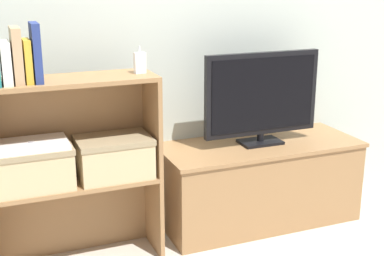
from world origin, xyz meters
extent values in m
plane|color=#BCB2A3|center=(0.00, 0.00, 0.00)|extent=(16.00, 16.00, 0.00)
cube|color=olive|center=(0.42, 0.21, 0.21)|extent=(1.05, 0.42, 0.43)
cube|color=olive|center=(0.42, 0.21, 0.44)|extent=(1.07, 0.44, 0.02)
cube|color=black|center=(0.42, 0.21, 0.45)|extent=(0.22, 0.14, 0.02)
cylinder|color=black|center=(0.42, 0.21, 0.48)|extent=(0.04, 0.04, 0.04)
cube|color=black|center=(0.42, 0.21, 0.72)|extent=(0.64, 0.04, 0.43)
cube|color=black|center=(0.42, 0.19, 0.72)|extent=(0.59, 0.00, 0.38)
cube|color=olive|center=(-0.20, 0.13, 0.21)|extent=(0.02, 0.27, 0.41)
cube|color=olive|center=(-0.57, 0.26, 0.21)|extent=(0.72, 0.02, 0.41)
cube|color=olive|center=(-0.57, 0.13, 0.40)|extent=(0.72, 0.27, 0.02)
cube|color=olive|center=(-0.20, 0.13, 0.65)|extent=(0.02, 0.27, 0.47)
cube|color=olive|center=(-0.57, 0.26, 0.65)|extent=(0.72, 0.02, 0.47)
cube|color=olive|center=(-0.57, 0.13, 0.87)|extent=(0.72, 0.27, 0.02)
cube|color=silver|center=(-0.82, 0.10, 0.97)|extent=(0.04, 0.14, 0.17)
cube|color=tan|center=(-0.78, 0.10, 1.00)|extent=(0.04, 0.15, 0.23)
cube|color=gold|center=(-0.74, 0.10, 0.97)|extent=(0.03, 0.12, 0.18)
cube|color=navy|center=(-0.70, 0.10, 1.01)|extent=(0.03, 0.14, 0.24)
cube|color=white|center=(-0.25, 0.13, 0.93)|extent=(0.05, 0.03, 0.09)
cylinder|color=silver|center=(-0.25, 0.13, 0.99)|extent=(0.01, 0.01, 0.03)
cube|color=tan|center=(-0.75, 0.12, 0.51)|extent=(0.33, 0.23, 0.19)
cube|color=#917E5B|center=(-0.75, 0.12, 0.59)|extent=(0.34, 0.23, 0.02)
cube|color=tan|center=(-0.39, 0.12, 0.51)|extent=(0.33, 0.23, 0.19)
cube|color=#917E5B|center=(-0.39, 0.12, 0.59)|extent=(0.34, 0.23, 0.02)
cube|color=white|center=(-0.75, 0.12, 0.61)|extent=(0.31, 0.22, 0.02)
cylinder|color=#99999E|center=(-0.75, 0.12, 0.62)|extent=(0.02, 0.02, 0.00)
camera|label=1|loc=(-0.92, -2.16, 1.33)|focal=50.00mm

